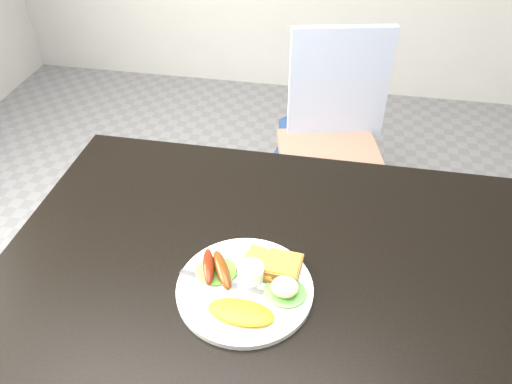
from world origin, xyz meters
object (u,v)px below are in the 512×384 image
at_px(dining_table, 288,276).
at_px(plate, 245,289).
at_px(person, 279,111).
at_px(dining_chair, 330,159).

distance_m(dining_table, plate, 0.11).
relative_size(dining_table, person, 0.82).
relative_size(person, plate, 5.53).
height_order(person, plate, person).
bearing_deg(dining_chair, plate, -111.42).
bearing_deg(dining_table, dining_chair, 86.01).
distance_m(dining_chair, plate, 0.95).
bearing_deg(plate, dining_table, 43.01).
height_order(dining_chair, person, person).
bearing_deg(dining_table, person, 99.88).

